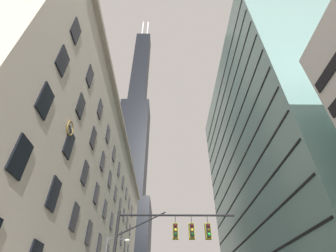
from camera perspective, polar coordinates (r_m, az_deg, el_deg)
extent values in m
cube|color=beige|center=(42.30, -22.94, -17.84)|extent=(14.78, 59.93, 28.61)
cube|color=#B2A893|center=(46.36, -10.02, -2.91)|extent=(0.70, 59.93, 0.60)
cube|color=black|center=(15.35, -31.53, -6.18)|extent=(0.14, 1.40, 2.20)
cube|color=black|center=(19.33, -25.39, -14.26)|extent=(0.14, 1.40, 2.20)
cube|color=black|center=(23.70, -21.20, -19.39)|extent=(0.14, 1.40, 2.20)
cube|color=black|center=(28.28, -18.19, -22.84)|extent=(0.14, 1.40, 2.20)
cube|color=black|center=(32.98, -15.94, -25.28)|extent=(0.14, 1.40, 2.20)
cube|color=black|center=(17.61, -27.06, 5.34)|extent=(0.14, 1.40, 2.20)
cube|color=black|center=(21.17, -22.35, -3.98)|extent=(0.14, 1.40, 2.20)
cube|color=black|center=(25.22, -19.02, -10.46)|extent=(0.14, 1.40, 2.20)
cube|color=black|center=(29.57, -16.56, -15.06)|extent=(0.14, 1.40, 2.20)
cube|color=black|center=(34.09, -14.67, -18.46)|extent=(0.14, 1.40, 2.20)
cube|color=black|center=(38.73, -13.18, -21.03)|extent=(0.14, 1.40, 2.20)
cube|color=black|center=(43.45, -11.97, -23.04)|extent=(0.14, 1.40, 2.20)
cube|color=black|center=(48.23, -10.98, -24.65)|extent=(0.14, 1.40, 2.20)
cube|color=black|center=(53.05, -10.14, -25.96)|extent=(0.14, 1.40, 2.20)
cube|color=black|center=(57.90, -9.44, -27.05)|extent=(0.14, 1.40, 2.20)
cube|color=black|center=(20.50, -23.64, 13.91)|extent=(0.14, 1.40, 2.20)
cube|color=black|center=(23.62, -19.93, 4.42)|extent=(0.14, 1.40, 2.20)
cube|color=black|center=(27.31, -17.23, -2.70)|extent=(0.14, 1.40, 2.20)
cube|color=black|center=(31.37, -15.19, -8.05)|extent=(0.14, 1.40, 2.20)
cube|color=black|center=(35.67, -13.58, -12.14)|extent=(0.14, 1.40, 2.20)
cube|color=black|center=(40.13, -12.30, -15.33)|extent=(0.14, 1.40, 2.20)
cube|color=black|center=(44.70, -11.24, -17.87)|extent=(0.14, 1.40, 2.20)
cube|color=black|center=(49.36, -10.36, -19.93)|extent=(0.14, 1.40, 2.20)
cube|color=black|center=(54.07, -9.62, -21.63)|extent=(0.14, 1.40, 2.20)
cube|color=black|center=(58.84, -8.98, -23.05)|extent=(0.14, 1.40, 2.20)
cube|color=black|center=(23.78, -20.95, 20.22)|extent=(0.14, 1.40, 2.20)
cube|color=black|center=(26.52, -17.97, 11.11)|extent=(0.14, 1.40, 2.20)
cube|color=black|center=(29.85, -15.75, 3.85)|extent=(0.14, 1.40, 2.20)
cube|color=black|center=(33.61, -14.02, -1.88)|extent=(0.14, 1.40, 2.20)
cube|color=black|center=(37.65, -12.64, -6.42)|extent=(0.14, 1.40, 2.20)
cube|color=black|center=(41.90, -11.53, -10.06)|extent=(0.14, 1.40, 2.20)
cube|color=black|center=(46.30, -10.60, -13.01)|extent=(0.14, 1.40, 2.20)
cube|color=black|center=(50.81, -9.82, -15.45)|extent=(0.14, 1.40, 2.20)
cube|color=black|center=(55.40, -9.15, -17.48)|extent=(0.14, 1.40, 2.20)
cube|color=black|center=(60.06, -8.57, -19.20)|extent=(0.14, 1.40, 2.20)
torus|color=olive|center=(21.14, -22.10, -0.48)|extent=(0.11, 1.26, 1.26)
cylinder|color=silver|center=(21.16, -22.20, -0.48)|extent=(0.05, 1.09, 1.09)
cube|color=black|center=(21.06, -22.09, -0.14)|extent=(0.03, 0.33, 0.19)
cube|color=black|center=(20.92, -22.24, -0.34)|extent=(0.03, 0.46, 0.26)
cube|color=black|center=(130.61, -8.56, -5.59)|extent=(16.31, 16.31, 60.07)
cube|color=black|center=(176.28, -6.47, 13.19)|extent=(10.49, 10.49, 75.09)
cylinder|color=silver|center=(218.57, -6.06, 21.52)|extent=(1.20, 1.20, 26.87)
cylinder|color=silver|center=(218.22, -4.88, 21.55)|extent=(1.20, 1.20, 26.87)
cube|color=gray|center=(55.71, 23.78, -7.56)|extent=(17.28, 47.93, 54.15)
cube|color=black|center=(47.30, 18.30, -23.80)|extent=(0.12, 46.93, 0.24)
cube|color=black|center=(48.35, 17.32, -19.26)|extent=(0.12, 46.93, 0.24)
cube|color=black|center=(49.71, 16.43, -14.94)|extent=(0.12, 46.93, 0.24)
cube|color=black|center=(51.34, 15.63, -10.87)|extent=(0.12, 46.93, 0.24)
cube|color=black|center=(53.22, 14.91, -7.07)|extent=(0.12, 46.93, 0.24)
cube|color=black|center=(55.33, 14.24, -3.54)|extent=(0.12, 46.93, 0.24)
cube|color=black|center=(57.63, 13.64, -0.28)|extent=(0.12, 46.93, 0.24)
cube|color=black|center=(60.12, 13.08, 2.72)|extent=(0.12, 46.93, 0.24)
cube|color=black|center=(62.76, 12.56, 5.47)|extent=(0.12, 46.93, 0.24)
cube|color=black|center=(65.54, 12.08, 8.00)|extent=(0.12, 46.93, 0.24)
cylinder|color=black|center=(18.66, 2.05, -20.34)|extent=(8.37, 0.14, 0.14)
cylinder|color=black|center=(18.55, -6.29, -21.97)|extent=(3.44, 0.10, 1.73)
cylinder|color=black|center=(18.57, 1.73, -21.22)|extent=(0.04, 0.04, 0.60)
cube|color=black|center=(18.36, 1.78, -23.46)|extent=(0.30, 0.30, 0.90)
cube|color=olive|center=(18.53, 1.76, -23.59)|extent=(0.40, 0.40, 1.04)
sphere|color=#450808|center=(18.28, 1.78, -22.48)|extent=(0.20, 0.20, 0.20)
sphere|color=yellow|center=(18.21, 1.79, -23.32)|extent=(0.20, 0.20, 0.20)
sphere|color=#083D10|center=(18.14, 1.81, -24.18)|extent=(0.20, 0.20, 0.20)
cylinder|color=black|center=(18.65, 5.52, -21.15)|extent=(0.04, 0.04, 0.60)
cube|color=black|center=(18.44, 5.67, -23.37)|extent=(0.30, 0.30, 0.90)
cube|color=olive|center=(18.60, 5.62, -23.51)|extent=(0.40, 0.40, 1.04)
sphere|color=#450808|center=(18.36, 5.66, -22.40)|extent=(0.20, 0.20, 0.20)
sphere|color=yellow|center=(18.29, 5.72, -23.24)|extent=(0.20, 0.20, 0.20)
sphere|color=#083D10|center=(18.22, 5.78, -24.09)|extent=(0.20, 0.20, 0.20)
cylinder|color=black|center=(18.80, 9.26, -21.00)|extent=(0.04, 0.04, 0.60)
cube|color=black|center=(18.59, 9.51, -23.20)|extent=(0.30, 0.30, 0.90)
cube|color=olive|center=(18.76, 9.43, -23.34)|extent=(0.40, 0.40, 1.04)
sphere|color=#450808|center=(18.51, 9.49, -22.23)|extent=(0.20, 0.20, 0.20)
sphere|color=#4B3A08|center=(18.44, 9.59, -23.06)|extent=(0.20, 0.20, 0.20)
sphere|color=green|center=(18.37, 9.69, -23.90)|extent=(0.20, 0.20, 0.20)
cylinder|color=#47474C|center=(28.32, -11.87, -24.71)|extent=(2.04, 0.10, 0.10)
ellipsoid|color=#EFE5C6|center=(28.14, -9.66, -25.08)|extent=(0.56, 0.32, 0.24)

